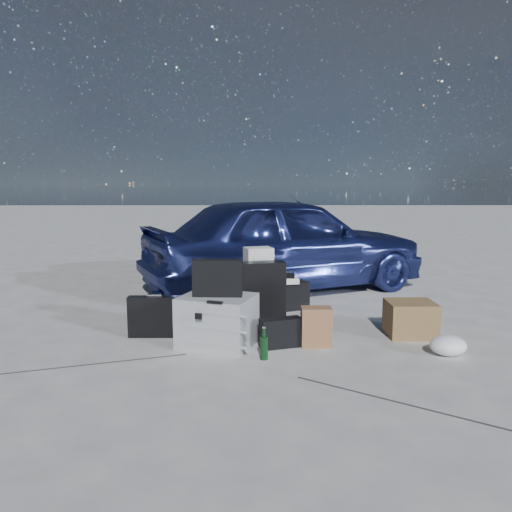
{
  "coord_description": "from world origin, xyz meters",
  "views": [
    {
      "loc": [
        -0.09,
        -4.28,
        1.43
      ],
      "look_at": [
        -0.06,
        0.85,
        0.69
      ],
      "focal_mm": 35.0,
      "sensor_mm": 36.0,
      "label": 1
    }
  ],
  "objects": [
    {
      "name": "duffel_bag",
      "position": [
        0.22,
        1.29,
        0.16
      ],
      "size": [
        0.69,
        0.49,
        0.32
      ],
      "primitive_type": "cube",
      "rotation": [
        0.0,
        0.0,
        0.38
      ],
      "color": "black",
      "rests_on": "ground"
    },
    {
      "name": "briefcase",
      "position": [
        -1.01,
        0.28,
        0.19
      ],
      "size": [
        0.5,
        0.11,
        0.39
      ],
      "primitive_type": "cube",
      "rotation": [
        0.0,
        0.0,
        0.0
      ],
      "color": "black",
      "rests_on": "ground"
    },
    {
      "name": "flat_box_black",
      "position": [
        0.23,
        1.29,
        0.41
      ],
      "size": [
        0.31,
        0.23,
        0.06
      ],
      "primitive_type": "cube",
      "rotation": [
        0.0,
        0.0,
        -0.08
      ],
      "color": "black",
      "rests_on": "flat_box_white"
    },
    {
      "name": "laptop_bag",
      "position": [
        -0.4,
        0.01,
        0.61
      ],
      "size": [
        0.44,
        0.13,
        0.33
      ],
      "primitive_type": "cube",
      "rotation": [
        0.0,
        0.0,
        -0.05
      ],
      "color": "black",
      "rests_on": "pelican_case"
    },
    {
      "name": "messenger_bag",
      "position": [
        0.15,
        -0.03,
        0.13
      ],
      "size": [
        0.39,
        0.24,
        0.26
      ],
      "primitive_type": "cube",
      "rotation": [
        0.0,
        0.0,
        0.3
      ],
      "color": "black",
      "rests_on": "ground"
    },
    {
      "name": "ground",
      "position": [
        0.0,
        0.0,
        0.0
      ],
      "size": [
        60.0,
        60.0,
        0.0
      ],
      "primitive_type": "plane",
      "color": "silver",
      "rests_on": "ground"
    },
    {
      "name": "flat_box_white",
      "position": [
        0.22,
        1.28,
        0.35
      ],
      "size": [
        0.42,
        0.34,
        0.07
      ],
      "primitive_type": "cube",
      "rotation": [
        0.0,
        0.0,
        0.19
      ],
      "color": "silver",
      "rests_on": "duffel_bag"
    },
    {
      "name": "white_carton",
      "position": [
        -0.03,
        0.93,
        0.65
      ],
      "size": [
        0.33,
        0.29,
        0.22
      ],
      "primitive_type": "cube",
      "rotation": [
        0.0,
        0.0,
        0.28
      ],
      "color": "silver",
      "rests_on": "suitcase_right"
    },
    {
      "name": "car",
      "position": [
        0.35,
        2.35,
        0.65
      ],
      "size": [
        4.1,
        2.98,
        1.3
      ],
      "primitive_type": "imported",
      "rotation": [
        0.0,
        0.0,
        2.0
      ],
      "color": "navy",
      "rests_on": "ground"
    },
    {
      "name": "suitcase_right",
      "position": [
        -0.02,
        0.93,
        0.27
      ],
      "size": [
        0.48,
        0.29,
        0.54
      ],
      "primitive_type": "cube",
      "rotation": [
        0.0,
        0.0,
        -0.3
      ],
      "color": "black",
      "rests_on": "ground"
    },
    {
      "name": "kraft_bag",
      "position": [
        0.47,
        -0.01,
        0.18
      ],
      "size": [
        0.26,
        0.16,
        0.35
      ],
      "primitive_type": "cube",
      "rotation": [
        0.0,
        0.0,
        0.01
      ],
      "color": "#956241",
      "rests_on": "ground"
    },
    {
      "name": "plastic_bag",
      "position": [
        1.55,
        -0.26,
        0.09
      ],
      "size": [
        0.32,
        0.28,
        0.17
      ],
      "primitive_type": "ellipsoid",
      "rotation": [
        0.0,
        0.0,
        0.06
      ],
      "color": "white",
      "rests_on": "ground"
    },
    {
      "name": "green_bottle",
      "position": [
        -0.0,
        -0.35,
        0.13
      ],
      "size": [
        0.08,
        0.08,
        0.26
      ],
      "primitive_type": "cylinder",
      "rotation": [
        0.0,
        0.0,
        -0.16
      ],
      "color": "black",
      "rests_on": "ground"
    },
    {
      "name": "suitcase_left",
      "position": [
        -0.02,
        0.65,
        0.33
      ],
      "size": [
        0.53,
        0.31,
        0.65
      ],
      "primitive_type": "cube",
      "rotation": [
        0.0,
        0.0,
        0.27
      ],
      "color": "black",
      "rests_on": "ground"
    },
    {
      "name": "cardboard_box",
      "position": [
        1.4,
        0.3,
        0.16
      ],
      "size": [
        0.44,
        0.38,
        0.33
      ],
      "primitive_type": "cube",
      "rotation": [
        0.0,
        0.0,
        0.0
      ],
      "color": "olive",
      "rests_on": "ground"
    },
    {
      "name": "pelican_case",
      "position": [
        -0.41,
        0.02,
        0.22
      ],
      "size": [
        0.75,
        0.68,
        0.45
      ],
      "primitive_type": "cube",
      "rotation": [
        0.0,
        0.0,
        -0.34
      ],
      "color": "#A3A6A8",
      "rests_on": "ground"
    }
  ]
}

